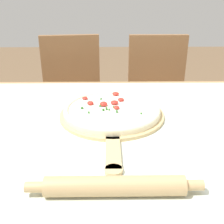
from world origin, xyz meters
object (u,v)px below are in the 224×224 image
object	(u,v)px
chair_left	(72,96)
chair_right	(157,95)
rolling_pin	(115,186)
pizza	(112,110)
pizza_peel	(112,116)

from	to	relation	value
chair_left	chair_right	xyz separation A→B (m)	(0.56, 0.00, 0.00)
rolling_pin	chair_right	xyz separation A→B (m)	(0.31, 1.20, -0.24)
pizza	chair_left	bearing A→B (deg)	108.32
chair_right	rolling_pin	bearing A→B (deg)	-104.64
pizza	rolling_pin	size ratio (longest dim) A/B	0.86
chair_left	chair_right	world-z (taller)	same
pizza	chair_right	bearing A→B (deg)	67.67
pizza	chair_right	size ratio (longest dim) A/B	0.41
pizza_peel	rolling_pin	size ratio (longest dim) A/B	1.36
pizza_peel	pizza	world-z (taller)	pizza
rolling_pin	chair_right	world-z (taller)	chair_right
rolling_pin	chair_left	xyz separation A→B (m)	(-0.25, 1.20, -0.24)
chair_right	pizza	bearing A→B (deg)	-112.46
pizza_peel	chair_left	size ratio (longest dim) A/B	0.64
pizza_peel	pizza	bearing A→B (deg)	90.71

